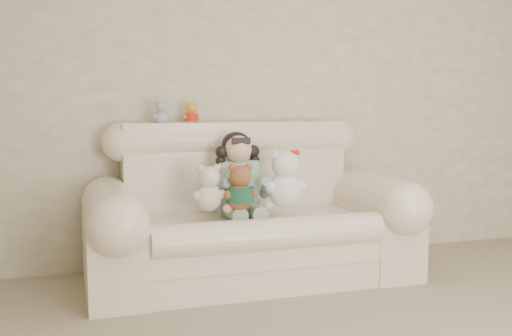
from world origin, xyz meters
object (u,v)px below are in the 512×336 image
object	(u,v)px
sofa	(251,202)
white_cat	(285,173)
seated_child	(238,173)
brown_teddy	(240,183)
cream_teddy	(209,183)

from	to	relation	value
sofa	white_cat	xyz separation A→B (m)	(0.18, -0.12, 0.20)
seated_child	white_cat	size ratio (longest dim) A/B	1.29
white_cat	brown_teddy	bearing A→B (deg)	-162.73
cream_teddy	white_cat	bearing A→B (deg)	-19.55
white_cat	cream_teddy	world-z (taller)	white_cat
sofa	seated_child	world-z (taller)	sofa
white_cat	seated_child	bearing A→B (deg)	149.43
sofa	brown_teddy	world-z (taller)	sofa
brown_teddy	white_cat	bearing A→B (deg)	-15.41
sofa	brown_teddy	bearing A→B (deg)	-126.17
sofa	cream_teddy	size ratio (longest dim) A/B	6.25
brown_teddy	sofa	bearing A→B (deg)	29.68
white_cat	cream_teddy	xyz separation A→B (m)	(-0.50, -0.00, -0.05)
seated_child	cream_teddy	world-z (taller)	seated_child
seated_child	cream_teddy	bearing A→B (deg)	-132.25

